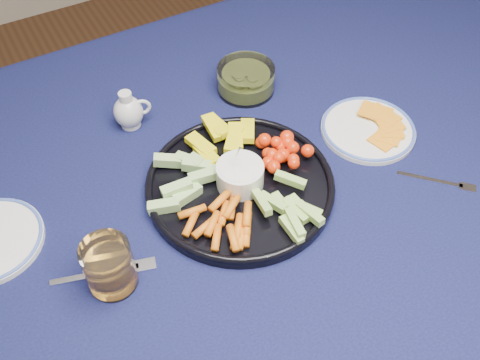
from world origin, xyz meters
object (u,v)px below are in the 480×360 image
dining_table (258,187)px  pickle_bowl (246,80)px  juice_tumbler (110,268)px  creamer_pitcher (129,111)px  crudite_platter (239,182)px  cheese_plate (368,128)px

dining_table → pickle_bowl: (0.08, 0.19, 0.11)m
pickle_bowl → juice_tumbler: bearing=-143.7°
dining_table → pickle_bowl: pickle_bowl is taller
dining_table → creamer_pitcher: 0.30m
crudite_platter → juice_tumbler: bearing=-165.5°
creamer_pitcher → pickle_bowl: (0.26, -0.02, -0.01)m
creamer_pitcher → juice_tumbler: juice_tumbler is taller
creamer_pitcher → juice_tumbler: bearing=-116.2°
dining_table → crudite_platter: (-0.07, -0.05, 0.11)m
dining_table → crudite_platter: bearing=-146.1°
pickle_bowl → cheese_plate: pickle_bowl is taller
juice_tumbler → crudite_platter: bearing=14.5°
dining_table → juice_tumbler: juice_tumbler is taller
pickle_bowl → cheese_plate: (0.15, -0.24, -0.02)m
pickle_bowl → creamer_pitcher: bearing=175.7°
dining_table → crudite_platter: crudite_platter is taller
dining_table → creamer_pitcher: bearing=130.6°
creamer_pitcher → dining_table: bearing=-49.4°
crudite_platter → pickle_bowl: crudite_platter is taller
pickle_bowl → cheese_plate: bearing=-57.7°
crudite_platter → cheese_plate: crudite_platter is taller
dining_table → cheese_plate: (0.23, -0.05, 0.10)m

